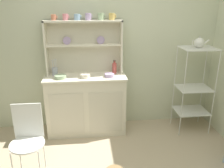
% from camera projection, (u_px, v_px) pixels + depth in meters
% --- Properties ---
extents(wall_back, '(3.84, 0.05, 2.50)m').
position_uv_depth(wall_back, '(108.00, 44.00, 3.47)').
color(wall_back, beige).
rests_on(wall_back, ground).
extents(hutch_cabinet, '(1.13, 0.45, 0.86)m').
position_uv_depth(hutch_cabinet, '(86.00, 103.00, 3.47)').
color(hutch_cabinet, silver).
rests_on(hutch_cabinet, ground).
extents(hutch_shelf_unit, '(1.06, 0.18, 0.75)m').
position_uv_depth(hutch_shelf_unit, '(84.00, 43.00, 3.34)').
color(hutch_shelf_unit, beige).
rests_on(hutch_shelf_unit, hutch_cabinet).
extents(bakers_rack, '(0.47, 0.38, 1.25)m').
position_uv_depth(bakers_rack, '(194.00, 82.00, 3.43)').
color(bakers_rack, silver).
rests_on(bakers_rack, ground).
extents(wire_chair, '(0.36, 0.36, 0.85)m').
position_uv_depth(wire_chair, '(28.00, 136.00, 2.52)').
color(wire_chair, white).
rests_on(wire_chair, ground).
extents(cup_terracotta_0, '(0.08, 0.07, 0.08)m').
position_uv_depth(cup_terracotta_0, '(54.00, 17.00, 3.14)').
color(cup_terracotta_0, '#C67556').
rests_on(cup_terracotta_0, hutch_shelf_unit).
extents(cup_rose_1, '(0.09, 0.07, 0.08)m').
position_uv_depth(cup_rose_1, '(66.00, 17.00, 3.16)').
color(cup_rose_1, '#D17A84').
rests_on(cup_rose_1, hutch_shelf_unit).
extents(cup_sky_2, '(0.10, 0.08, 0.08)m').
position_uv_depth(cup_sky_2, '(77.00, 17.00, 3.17)').
color(cup_sky_2, '#8EB2D1').
rests_on(cup_sky_2, hutch_shelf_unit).
extents(cup_lilac_3, '(0.09, 0.08, 0.09)m').
position_uv_depth(cup_lilac_3, '(88.00, 17.00, 3.18)').
color(cup_lilac_3, '#B79ECC').
rests_on(cup_lilac_3, hutch_shelf_unit).
extents(cup_sage_4, '(0.10, 0.08, 0.09)m').
position_uv_depth(cup_sage_4, '(101.00, 16.00, 3.20)').
color(cup_sage_4, '#9EB78E').
rests_on(cup_sage_4, hutch_shelf_unit).
extents(cup_gold_5, '(0.10, 0.08, 0.09)m').
position_uv_depth(cup_gold_5, '(112.00, 16.00, 3.21)').
color(cup_gold_5, '#DBB760').
rests_on(cup_gold_5, hutch_shelf_unit).
extents(bowl_mixing_large, '(0.16, 0.16, 0.05)m').
position_uv_depth(bowl_mixing_large, '(60.00, 77.00, 3.22)').
color(bowl_mixing_large, '#9EB78E').
rests_on(bowl_mixing_large, hutch_cabinet).
extents(bowl_floral_medium, '(0.13, 0.13, 0.06)m').
position_uv_depth(bowl_floral_medium, '(85.00, 76.00, 3.25)').
color(bowl_floral_medium, silver).
rests_on(bowl_floral_medium, hutch_cabinet).
extents(bowl_cream_small, '(0.13, 0.13, 0.05)m').
position_uv_depth(bowl_cream_small, '(109.00, 75.00, 3.29)').
color(bowl_cream_small, '#B79ECC').
rests_on(bowl_cream_small, hutch_cabinet).
extents(jam_bottle, '(0.06, 0.06, 0.19)m').
position_uv_depth(jam_bottle, '(114.00, 68.00, 3.42)').
color(jam_bottle, '#B74C47').
rests_on(jam_bottle, hutch_cabinet).
extents(utensil_jar, '(0.08, 0.08, 0.23)m').
position_uv_depth(utensil_jar, '(55.00, 71.00, 3.34)').
color(utensil_jar, '#B2B7C6').
rests_on(utensil_jar, hutch_cabinet).
extents(porcelain_teapot, '(0.23, 0.14, 0.16)m').
position_uv_depth(porcelain_teapot, '(199.00, 43.00, 3.23)').
color(porcelain_teapot, white).
rests_on(porcelain_teapot, bakers_rack).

